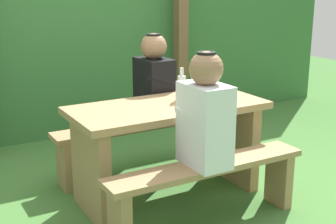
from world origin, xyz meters
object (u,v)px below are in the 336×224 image
picnic_table (168,134)px  person_black_coat (154,81)px  bench_far (137,137)px  cell_phone (216,102)px  drinking_glass (183,98)px  bottle_left (182,87)px  bench_near (207,181)px  person_white_shirt (205,114)px

picnic_table → person_black_coat: person_black_coat is taller
bench_far → cell_phone: bearing=-63.5°
picnic_table → drinking_glass: 0.29m
picnic_table → bottle_left: bottle_left is taller
picnic_table → bench_far: (0.00, 0.51, -0.17)m
bench_near → bottle_left: bearing=74.9°
bottle_left → cell_phone: 0.28m
person_white_shirt → drinking_glass: person_white_shirt is taller
person_black_coat → cell_phone: 0.66m
bench_near → person_white_shirt: bearing=173.3°
picnic_table → bottle_left: (0.16, 0.07, 0.32)m
drinking_glass → bottle_left: 0.14m
bench_far → drinking_glass: (0.10, -0.55, 0.44)m
bench_near → person_white_shirt: 0.45m
person_black_coat → cell_phone: size_ratio=5.14×
person_white_shirt → bench_far: bearing=88.4°
bench_near → bottle_left: bottle_left is taller
person_black_coat → bottle_left: bearing=-90.5°
bench_far → person_black_coat: bearing=-1.2°
bench_near → person_white_shirt: (-0.03, 0.00, 0.45)m
person_white_shirt → bottle_left: size_ratio=3.02×
picnic_table → cell_phone: cell_phone is taller
picnic_table → bottle_left: size_ratio=5.88×
bench_far → person_white_shirt: bearing=-91.6°
picnic_table → bench_near: 0.54m
picnic_table → person_black_coat: size_ratio=1.95×
person_black_coat → cell_phone: (0.16, -0.64, -0.05)m
bench_near → cell_phone: (0.32, 0.37, 0.40)m
picnic_table → person_black_coat: (0.16, 0.50, 0.28)m
bench_near → bottle_left: (0.16, 0.58, 0.49)m
bottle_left → bench_near: bearing=-105.1°
picnic_table → bench_far: size_ratio=1.00×
person_white_shirt → person_black_coat: bearing=79.4°
picnic_table → person_white_shirt: (-0.03, -0.50, 0.28)m
drinking_glass → cell_phone: size_ratio=0.67×
person_white_shirt → bottle_left: (0.18, 0.58, 0.04)m
bottle_left → cell_phone: size_ratio=1.70×
bench_near → bench_far: (0.00, 1.02, 0.00)m
picnic_table → bench_far: picnic_table is taller
bench_near → drinking_glass: drinking_glass is taller
drinking_glass → person_black_coat: bearing=83.6°
person_black_coat → cell_phone: bearing=-75.9°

